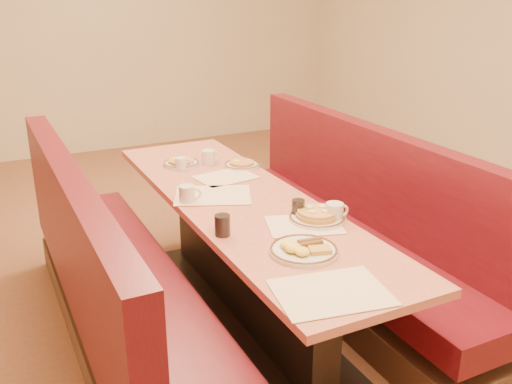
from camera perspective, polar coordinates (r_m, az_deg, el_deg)
name	(u,v)px	position (r m, az deg, el deg)	size (l,w,h in m)	color
ground	(243,318)	(3.44, -1.27, -12.51)	(8.00, 8.00, 0.00)	#9E6647
diner_table	(243,261)	(3.26, -1.32, -6.96)	(0.70, 2.50, 0.75)	black
booth_left	(114,293)	(3.06, -13.99, -9.77)	(0.55, 2.50, 1.05)	#4C3326
booth_right	(349,239)	(3.60, 9.31, -4.68)	(0.55, 2.50, 1.05)	#4C3326
placemat_near_left	(331,292)	(2.22, 7.52, -9.90)	(0.43, 0.32, 0.00)	beige
placemat_near_right	(304,225)	(2.78, 4.84, -3.29)	(0.35, 0.27, 0.00)	beige
placemat_far_left	(213,195)	(3.17, -4.33, -0.31)	(0.42, 0.31, 0.00)	beige
placemat_far_right	(226,177)	(3.46, -3.05, 1.51)	(0.34, 0.26, 0.00)	beige
pancake_plate	(317,216)	(2.85, 6.13, -2.40)	(0.28, 0.28, 0.06)	beige
eggs_plate	(303,250)	(2.50, 4.74, -5.75)	(0.31, 0.31, 0.06)	beige
extra_plate_mid	(242,164)	(3.66, -1.45, 2.79)	(0.23, 0.23, 0.05)	beige
extra_plate_far	(181,163)	(3.72, -7.49, 2.93)	(0.24, 0.24, 0.05)	beige
coffee_mug_a	(335,212)	(2.84, 7.91, -1.99)	(0.13, 0.09, 0.09)	beige
coffee_mug_b	(188,194)	(3.07, -6.85, -0.16)	(0.12, 0.09, 0.09)	beige
coffee_mug_c	(209,157)	(3.71, -4.73, 3.51)	(0.12, 0.09, 0.09)	beige
coffee_mug_d	(182,163)	(3.62, -7.44, 2.86)	(0.10, 0.07, 0.08)	beige
soda_tumbler_near	(222,225)	(2.66, -3.38, -3.35)	(0.07, 0.07, 0.10)	black
soda_tumbler_mid	(298,208)	(2.87, 4.23, -1.63)	(0.07, 0.07, 0.09)	black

